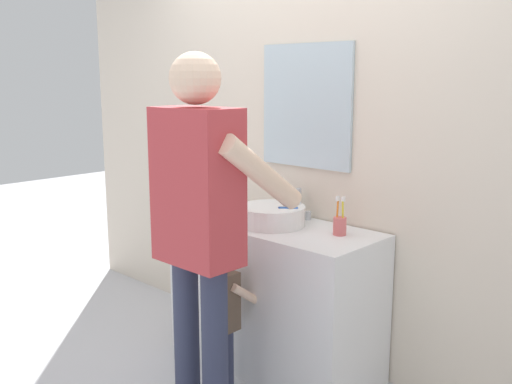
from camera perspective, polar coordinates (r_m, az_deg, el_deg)
The scene contains 8 objects.
ground_plane at distance 3.40m, azimuth -1.83°, elevation -18.16°, with size 14.00×14.00×0.00m, color silver.
back_wall at distance 3.44m, azimuth 5.42°, elevation 5.88°, with size 4.40×0.10×2.70m.
vanity_cabinet at distance 3.42m, azimuth 1.76°, elevation -10.13°, with size 1.24×0.54×0.85m, color white.
sink_basin at distance 3.26m, azimuth 1.58°, elevation -2.30°, with size 0.38×0.38×0.11m.
faucet at distance 3.42m, azimuth 4.11°, elevation -1.25°, with size 0.18×0.14×0.18m.
toothbrush_cup at distance 3.09m, azimuth 8.25°, elevation -3.22°, with size 0.07×0.07×0.21m.
child_toddler at distance 3.13m, azimuth -3.25°, elevation -11.27°, with size 0.24×0.24×0.79m.
adult_parent at distance 2.68m, azimuth -5.48°, elevation -1.76°, with size 0.55×0.58×1.78m.
Camera 1 is at (2.12, -2.08, 1.67)m, focal length 40.64 mm.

